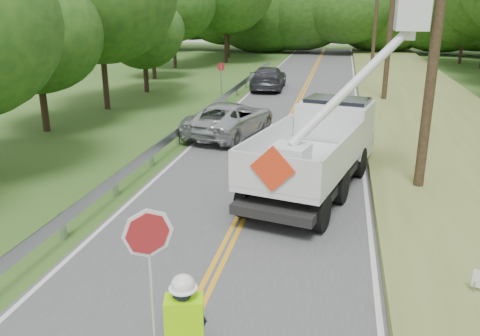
# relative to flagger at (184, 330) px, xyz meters

# --- Properties ---
(road) EXTENTS (7.20, 96.00, 0.03)m
(road) POSITION_rel_flagger_xyz_m (-0.45, 14.27, -1.07)
(road) COLOR #49494B
(road) RESTS_ON ground
(guardrail) EXTENTS (0.18, 48.00, 0.77)m
(guardrail) POSITION_rel_flagger_xyz_m (-4.47, 15.18, -0.52)
(guardrail) COLOR #9B9FA3
(guardrail) RESTS_ON ground
(utility_poles) EXTENTS (1.60, 43.30, 10.00)m
(utility_poles) POSITION_rel_flagger_xyz_m (4.55, 17.28, 4.19)
(utility_poles) COLOR black
(utility_poles) RESTS_ON ground
(tall_grass_verge) EXTENTS (7.00, 96.00, 0.30)m
(tall_grass_verge) POSITION_rel_flagger_xyz_m (6.65, 14.27, -0.93)
(tall_grass_verge) COLOR olive
(tall_grass_verge) RESTS_ON ground
(treeline_left) EXTENTS (12.25, 53.69, 11.23)m
(treeline_left) POSITION_rel_flagger_xyz_m (-10.79, 30.00, 4.74)
(treeline_left) COLOR #332319
(treeline_left) RESTS_ON ground
(treeline_horizon) EXTENTS (57.36, 15.20, 11.91)m
(treeline_horizon) POSITION_rel_flagger_xyz_m (2.11, 56.45, 4.42)
(treeline_horizon) COLOR #1B4416
(treeline_horizon) RESTS_ON ground
(flagger) EXTENTS (1.12, 0.59, 2.97)m
(flagger) POSITION_rel_flagger_xyz_m (0.00, 0.00, 0.00)
(flagger) COLOR #191E33
(flagger) RESTS_ON road
(bucket_truck) EXTENTS (4.95, 7.51, 6.97)m
(bucket_truck) POSITION_rel_flagger_xyz_m (1.71, 9.78, 0.50)
(bucket_truck) COLOR black
(bucket_truck) RESTS_ON road
(suv_silver) EXTENTS (3.67, 5.83, 1.50)m
(suv_silver) POSITION_rel_flagger_xyz_m (-2.70, 15.13, -0.30)
(suv_silver) COLOR #B4B7BB
(suv_silver) RESTS_ON road
(suv_darkgrey) EXTENTS (2.36, 5.38, 1.54)m
(suv_darkgrey) POSITION_rel_flagger_xyz_m (-2.91, 28.05, -0.29)
(suv_darkgrey) COLOR #3B3C43
(suv_darkgrey) RESTS_ON road
(stop_sign_permanent) EXTENTS (0.38, 0.36, 2.36)m
(stop_sign_permanent) POSITION_rel_flagger_xyz_m (-4.98, 22.77, 0.47)
(stop_sign_permanent) COLOR #9B9FA3
(stop_sign_permanent) RESTS_ON ground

